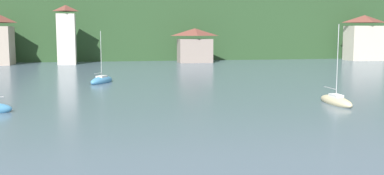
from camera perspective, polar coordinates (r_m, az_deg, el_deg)
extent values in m
cube|color=#264223|center=(112.76, -8.35, 8.44)|extent=(352.00, 43.00, 17.60)
ellipsoid|color=#2D4C28|center=(123.36, -11.37, 7.02)|extent=(246.40, 30.10, 38.84)
cube|color=beige|center=(85.13, -15.42, 5.85)|extent=(3.14, 3.52, 8.99)
pyramid|color=brown|center=(85.22, -15.54, 9.56)|extent=(3.30, 3.70, 1.10)
cube|color=gray|center=(86.84, 0.35, 4.62)|extent=(6.27, 4.01, 4.46)
pyramid|color=brown|center=(86.76, 0.36, 6.96)|extent=(6.58, 4.21, 1.40)
cube|color=#BCB29E|center=(99.99, 20.67, 5.22)|extent=(6.86, 4.35, 7.01)
pyramid|color=brown|center=(100.00, 20.79, 8.03)|extent=(7.21, 4.57, 1.52)
ellipsoid|color=teal|center=(53.14, -11.24, 0.82)|extent=(3.27, 4.50, 1.06)
cylinder|color=#B7B7BC|center=(52.91, -11.32, 4.04)|extent=(0.05, 0.05, 5.40)
cylinder|color=#ADADB2|center=(52.37, -11.68, 1.75)|extent=(0.80, 1.40, 0.05)
cube|color=silver|center=(53.09, -11.25, 1.30)|extent=(1.34, 1.52, 0.31)
ellipsoid|color=#CCBC8E|center=(38.72, 17.57, -1.69)|extent=(1.22, 4.68, 0.95)
cylinder|color=#B7B7BC|center=(38.38, 17.75, 3.11)|extent=(0.06, 0.06, 5.98)
cylinder|color=#ADADB2|center=(39.48, 16.92, -0.07)|extent=(0.05, 2.04, 0.05)
cube|color=silver|center=(38.66, 17.59, -1.06)|extent=(0.68, 1.30, 0.34)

